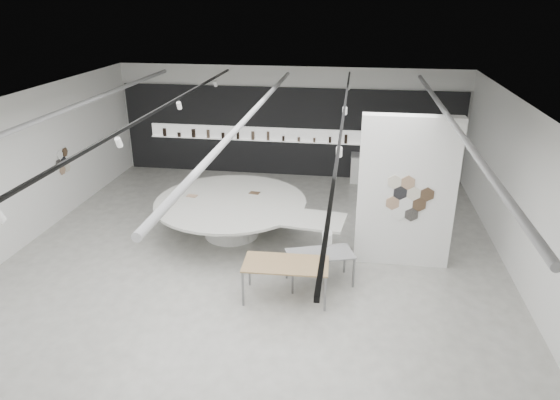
# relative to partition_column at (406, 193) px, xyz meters

# --- Properties ---
(room) EXTENTS (12.02, 14.02, 3.82)m
(room) POSITION_rel_partition_column_xyz_m (-3.59, -1.00, 0.27)
(room) COLOR #AFAEA5
(room) RESTS_ON ground
(back_wall_display) EXTENTS (11.80, 0.27, 3.10)m
(back_wall_display) POSITION_rel_partition_column_xyz_m (-3.58, 5.94, -0.26)
(back_wall_display) COLOR black
(back_wall_display) RESTS_ON ground
(partition_column) EXTENTS (2.20, 0.38, 3.60)m
(partition_column) POSITION_rel_partition_column_xyz_m (0.00, 0.00, 0.00)
(partition_column) COLOR white
(partition_column) RESTS_ON ground
(display_island) EXTENTS (5.30, 4.46, 1.02)m
(display_island) POSITION_rel_partition_column_xyz_m (-4.29, 0.79, -1.14)
(display_island) COLOR white
(display_island) RESTS_ON ground
(sample_table_wood) EXTENTS (1.81, 0.95, 0.83)m
(sample_table_wood) POSITION_rel_partition_column_xyz_m (-2.51, -1.95, -1.03)
(sample_table_wood) COLOR #96774E
(sample_table_wood) RESTS_ON ground
(sample_table_stone) EXTENTS (1.61, 1.17, 0.75)m
(sample_table_stone) POSITION_rel_partition_column_xyz_m (-1.85, -1.25, -1.12)
(sample_table_stone) COLOR gray
(sample_table_stone) RESTS_ON ground
(kitchen_counter) EXTENTS (1.71, 0.70, 1.34)m
(kitchen_counter) POSITION_rel_partition_column_xyz_m (-0.46, 5.55, -1.32)
(kitchen_counter) COLOR white
(kitchen_counter) RESTS_ON ground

